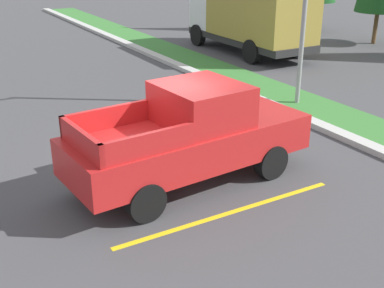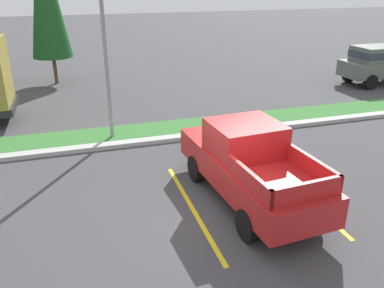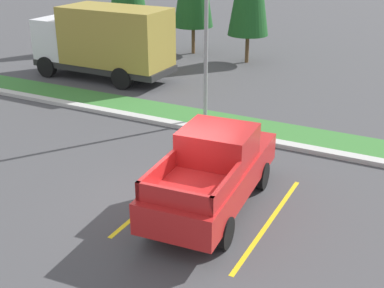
% 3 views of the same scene
% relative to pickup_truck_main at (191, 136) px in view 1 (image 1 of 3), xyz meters
% --- Properties ---
extents(ground_plane, '(120.00, 120.00, 0.00)m').
position_rel_pickup_truck_main_xyz_m(ground_plane, '(-0.92, -0.35, -1.04)').
color(ground_plane, '#424244').
extents(parking_line_near, '(0.12, 4.80, 0.01)m').
position_rel_pickup_truck_main_xyz_m(parking_line_near, '(-1.55, -0.05, -1.04)').
color(parking_line_near, yellow).
rests_on(parking_line_near, ground).
extents(parking_line_far, '(0.12, 4.80, 0.01)m').
position_rel_pickup_truck_main_xyz_m(parking_line_far, '(1.55, -0.05, -1.04)').
color(parking_line_far, yellow).
rests_on(parking_line_far, ground).
extents(curb_strip, '(56.00, 0.40, 0.15)m').
position_rel_pickup_truck_main_xyz_m(curb_strip, '(-0.92, 4.65, -0.97)').
color(curb_strip, '#B2B2AD').
rests_on(curb_strip, ground).
extents(grass_median, '(56.00, 1.80, 0.06)m').
position_rel_pickup_truck_main_xyz_m(grass_median, '(-0.92, 5.75, -1.01)').
color(grass_median, '#387533').
rests_on(grass_median, ground).
extents(pickup_truck_main, '(2.30, 5.36, 2.10)m').
position_rel_pickup_truck_main_xyz_m(pickup_truck_main, '(0.00, 0.00, 0.00)').
color(pickup_truck_main, black).
rests_on(pickup_truck_main, ground).
extents(cargo_truck_distant, '(6.81, 2.53, 3.40)m').
position_rel_pickup_truck_main_xyz_m(cargo_truck_distant, '(-9.75, 8.73, 0.81)').
color(cargo_truck_distant, black).
rests_on(cargo_truck_distant, ground).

